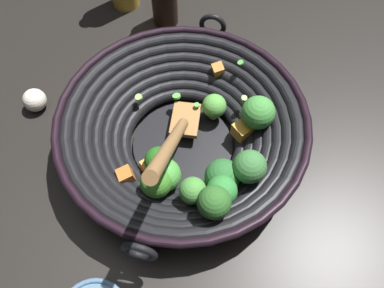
% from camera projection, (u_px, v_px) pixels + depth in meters
% --- Properties ---
extents(ground_plane, '(4.00, 4.00, 0.00)m').
position_uv_depth(ground_plane, '(183.00, 146.00, 0.74)').
color(ground_plane, black).
extents(wok, '(0.43, 0.43, 0.28)m').
position_uv_depth(wok, '(184.00, 131.00, 0.69)').
color(wok, black).
rests_on(wok, ground).
extents(garlic_bulb, '(0.04, 0.04, 0.04)m').
position_uv_depth(garlic_bulb, '(35.00, 100.00, 0.77)').
color(garlic_bulb, silver).
rests_on(garlic_bulb, ground).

